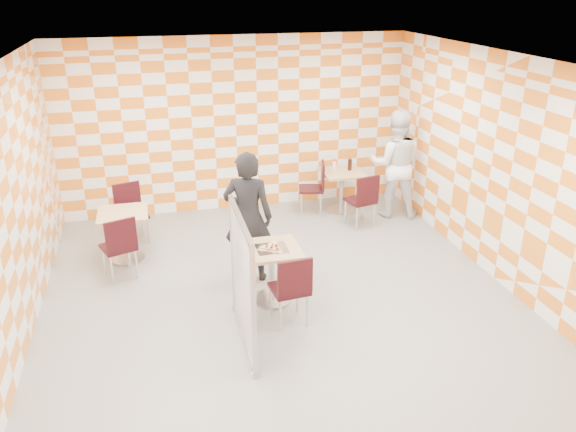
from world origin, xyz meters
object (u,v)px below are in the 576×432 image
object	(u,v)px
man_dark	(248,217)
main_table	(272,265)
soda_bottle	(350,165)
sport_bottle	(334,165)
chair_main_front	(292,286)
second_table	(342,184)
chair_second_side	(317,184)
chair_empty_near	(120,243)
empty_table	(124,228)
chair_empty_far	(130,208)
chair_second_front	(364,197)
man_white	(395,164)
partition	(242,281)

from	to	relation	value
man_dark	main_table	bearing A→B (deg)	124.47
main_table	soda_bottle	size ratio (longest dim) A/B	3.26
sport_bottle	chair_main_front	bearing A→B (deg)	-115.76
second_table	sport_bottle	distance (m)	0.36
chair_second_side	chair_empty_near	distance (m)	3.65
empty_table	chair_empty_far	xyz separation A→B (m)	(0.08, 0.67, 0.04)
chair_second_front	main_table	bearing A→B (deg)	-136.15
main_table	sport_bottle	size ratio (longest dim) A/B	3.75
man_dark	soda_bottle	world-z (taller)	man_dark
man_white	soda_bottle	size ratio (longest dim) A/B	8.04
chair_empty_far	man_dark	size ratio (longest dim) A/B	0.51
chair_second_side	chair_main_front	bearing A→B (deg)	-111.33
chair_main_front	man_dark	distance (m)	1.37
empty_table	chair_empty_near	size ratio (longest dim) A/B	0.81
chair_second_front	partition	size ratio (longest dim) A/B	0.60
chair_main_front	soda_bottle	xyz separation A→B (m)	(1.88, 3.29, 0.31)
chair_second_front	man_white	world-z (taller)	man_white
man_white	partition	bearing A→B (deg)	63.79
chair_main_front	partition	xyz separation A→B (m)	(-0.61, -0.18, 0.25)
chair_second_front	man_dark	xyz separation A→B (m)	(-2.13, -1.21, 0.36)
main_table	chair_main_front	bearing A→B (deg)	-80.38
man_white	chair_second_side	bearing A→B (deg)	2.64
main_table	second_table	distance (m)	3.22
second_table	man_dark	size ratio (longest dim) A/B	0.41
empty_table	man_dark	bearing A→B (deg)	-30.50
chair_main_front	soda_bottle	bearing A→B (deg)	60.19
empty_table	man_dark	distance (m)	1.96
empty_table	man_white	world-z (taller)	man_white
partition	sport_bottle	size ratio (longest dim) A/B	7.75
empty_table	soda_bottle	distance (m)	3.96
main_table	chair_empty_near	bearing A→B (deg)	150.92
partition	man_dark	size ratio (longest dim) A/B	0.86
second_table	chair_second_front	world-z (taller)	chair_second_front
second_table	chair_empty_far	bearing A→B (deg)	-174.81
main_table	partition	xyz separation A→B (m)	(-0.50, -0.80, 0.28)
chair_empty_near	second_table	bearing A→B (deg)	23.38
chair_empty_near	man_dark	xyz separation A→B (m)	(1.70, -0.37, 0.36)
second_table	soda_bottle	xyz separation A→B (m)	(0.15, 0.03, 0.34)
chair_main_front	chair_second_side	distance (m)	3.54
empty_table	chair_empty_far	distance (m)	0.68
main_table	man_dark	size ratio (longest dim) A/B	0.41
second_table	soda_bottle	bearing A→B (deg)	10.96
chair_main_front	chair_empty_far	size ratio (longest dim) A/B	1.00
chair_second_side	man_white	distance (m)	1.38
soda_bottle	chair_main_front	bearing A→B (deg)	-119.81
chair_empty_near	soda_bottle	distance (m)	4.20
second_table	partition	bearing A→B (deg)	-124.24
second_table	chair_second_front	size ratio (longest dim) A/B	0.81
chair_empty_far	partition	distance (m)	3.36
chair_empty_near	soda_bottle	world-z (taller)	soda_bottle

